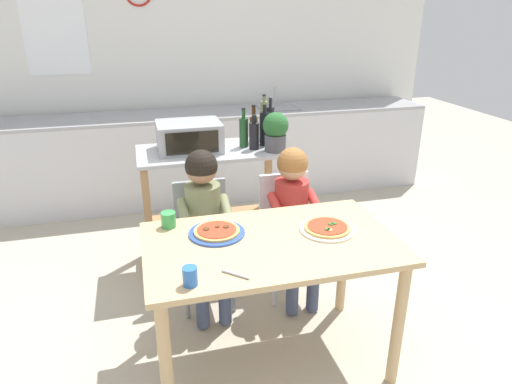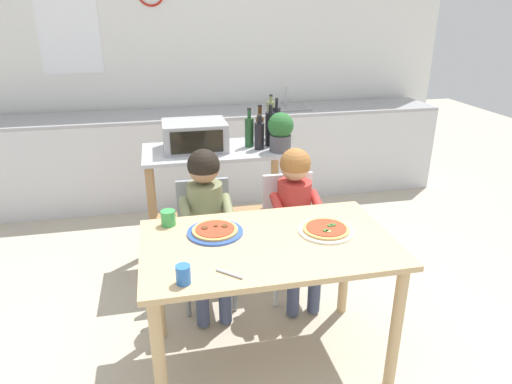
{
  "view_description": "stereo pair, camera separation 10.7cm",
  "coord_description": "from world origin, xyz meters",
  "px_view_note": "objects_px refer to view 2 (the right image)",
  "views": [
    {
      "loc": [
        -0.6,
        -1.96,
        1.86
      ],
      "look_at": [
        0.0,
        0.3,
        0.9
      ],
      "focal_mm": 31.99,
      "sensor_mm": 36.0,
      "label": 1
    },
    {
      "loc": [
        -0.5,
        -1.99,
        1.86
      ],
      "look_at": [
        0.0,
        0.3,
        0.9
      ],
      "focal_mm": 31.99,
      "sensor_mm": 36.0,
      "label": 2
    }
  ],
  "objects_px": {
    "potted_herb_plant": "(281,131)",
    "child_in_red_shirt": "(297,207)",
    "bottle_clear_vinegar": "(270,128)",
    "child_in_olive_shirt": "(206,212)",
    "bottle_slim_sauce": "(271,119)",
    "dining_chair_left": "(206,233)",
    "kitchen_island_cart": "(219,188)",
    "serving_spoon": "(229,274)",
    "bottle_brown_beer": "(260,128)",
    "dining_table": "(268,261)",
    "pizza_plate_white": "(326,230)",
    "bottle_squat_spirits": "(276,124)",
    "toaster_oven": "(195,136)",
    "drinking_cup_blue": "(183,274)",
    "bottle_tall_green_wine": "(249,132)",
    "drinking_cup_green": "(168,218)",
    "pizza_plate_blue_rimmed": "(215,231)",
    "dining_chair_right": "(290,226)",
    "bottle_dark_olive_oil": "(259,135)"
  },
  "relations": [
    {
      "from": "potted_herb_plant",
      "to": "child_in_red_shirt",
      "type": "bearing_deg",
      "value": -91.27
    },
    {
      "from": "bottle_clear_vinegar",
      "to": "child_in_olive_shirt",
      "type": "height_order",
      "value": "bottle_clear_vinegar"
    },
    {
      "from": "bottle_slim_sauce",
      "to": "dining_chair_left",
      "type": "relative_size",
      "value": 0.42
    },
    {
      "from": "kitchen_island_cart",
      "to": "bottle_clear_vinegar",
      "type": "relative_size",
      "value": 3.52
    },
    {
      "from": "serving_spoon",
      "to": "bottle_brown_beer",
      "type": "bearing_deg",
      "value": 72.56
    },
    {
      "from": "dining_table",
      "to": "child_in_olive_shirt",
      "type": "height_order",
      "value": "child_in_olive_shirt"
    },
    {
      "from": "potted_herb_plant",
      "to": "dining_table",
      "type": "xyz_separation_m",
      "value": [
        -0.33,
        -1.01,
        -0.41
      ]
    },
    {
      "from": "bottle_slim_sauce",
      "to": "child_in_red_shirt",
      "type": "height_order",
      "value": "bottle_slim_sauce"
    },
    {
      "from": "dining_table",
      "to": "bottle_slim_sauce",
      "type": "bearing_deg",
      "value": 75.76
    },
    {
      "from": "dining_table",
      "to": "pizza_plate_white",
      "type": "bearing_deg",
      "value": 6.19
    },
    {
      "from": "child_in_olive_shirt",
      "to": "bottle_squat_spirits",
      "type": "bearing_deg",
      "value": 47.71
    },
    {
      "from": "toaster_oven",
      "to": "drinking_cup_blue",
      "type": "bearing_deg",
      "value": -97.42
    },
    {
      "from": "bottle_tall_green_wine",
      "to": "dining_chair_left",
      "type": "relative_size",
      "value": 0.35
    },
    {
      "from": "child_in_olive_shirt",
      "to": "drinking_cup_green",
      "type": "relative_size",
      "value": 12.52
    },
    {
      "from": "child_in_olive_shirt",
      "to": "child_in_red_shirt",
      "type": "height_order",
      "value": "child_in_olive_shirt"
    },
    {
      "from": "bottle_brown_beer",
      "to": "dining_chair_left",
      "type": "distance_m",
      "value": 0.93
    },
    {
      "from": "child_in_red_shirt",
      "to": "drinking_cup_green",
      "type": "relative_size",
      "value": 12.2
    },
    {
      "from": "dining_chair_left",
      "to": "potted_herb_plant",
      "type": "bearing_deg",
      "value": 29.14
    },
    {
      "from": "toaster_oven",
      "to": "child_in_red_shirt",
      "type": "xyz_separation_m",
      "value": [
        0.57,
        -0.63,
        -0.34
      ]
    },
    {
      "from": "toaster_oven",
      "to": "child_in_red_shirt",
      "type": "relative_size",
      "value": 0.44
    },
    {
      "from": "child_in_olive_shirt",
      "to": "serving_spoon",
      "type": "distance_m",
      "value": 0.84
    },
    {
      "from": "toaster_oven",
      "to": "drinking_cup_blue",
      "type": "relative_size",
      "value": 5.21
    },
    {
      "from": "dining_chair_left",
      "to": "child_in_red_shirt",
      "type": "distance_m",
      "value": 0.62
    },
    {
      "from": "pizza_plate_blue_rimmed",
      "to": "drinking_cup_green",
      "type": "distance_m",
      "value": 0.28
    },
    {
      "from": "bottle_tall_green_wine",
      "to": "potted_herb_plant",
      "type": "relative_size",
      "value": 1.03
    },
    {
      "from": "dining_table",
      "to": "drinking_cup_green",
      "type": "relative_size",
      "value": 15.27
    },
    {
      "from": "dining_table",
      "to": "pizza_plate_blue_rimmed",
      "type": "relative_size",
      "value": 4.35
    },
    {
      "from": "bottle_brown_beer",
      "to": "drinking_cup_green",
      "type": "height_order",
      "value": "bottle_brown_beer"
    },
    {
      "from": "bottle_clear_vinegar",
      "to": "pizza_plate_blue_rimmed",
      "type": "xyz_separation_m",
      "value": [
        -0.55,
        -1.03,
        -0.27
      ]
    },
    {
      "from": "pizza_plate_blue_rimmed",
      "to": "serving_spoon",
      "type": "distance_m",
      "value": 0.41
    },
    {
      "from": "dining_chair_right",
      "to": "child_in_red_shirt",
      "type": "height_order",
      "value": "child_in_red_shirt"
    },
    {
      "from": "toaster_oven",
      "to": "drinking_cup_blue",
      "type": "height_order",
      "value": "toaster_oven"
    },
    {
      "from": "dining_chair_left",
      "to": "pizza_plate_blue_rimmed",
      "type": "height_order",
      "value": "dining_chair_left"
    },
    {
      "from": "drinking_cup_green",
      "to": "bottle_dark_olive_oil",
      "type": "bearing_deg",
      "value": 49.41
    },
    {
      "from": "drinking_cup_green",
      "to": "child_in_red_shirt",
      "type": "bearing_deg",
      "value": 17.76
    },
    {
      "from": "toaster_oven",
      "to": "bottle_tall_green_wine",
      "type": "relative_size",
      "value": 1.56
    },
    {
      "from": "bottle_squat_spirits",
      "to": "drinking_cup_green",
      "type": "xyz_separation_m",
      "value": [
        -0.85,
        -0.95,
        -0.25
      ]
    },
    {
      "from": "drinking_cup_blue",
      "to": "serving_spoon",
      "type": "xyz_separation_m",
      "value": [
        0.2,
        0.02,
        -0.04
      ]
    },
    {
      "from": "bottle_slim_sauce",
      "to": "dining_table",
      "type": "relative_size",
      "value": 0.26
    },
    {
      "from": "bottle_dark_olive_oil",
      "to": "bottle_tall_green_wine",
      "type": "distance_m",
      "value": 0.1
    },
    {
      "from": "bottle_dark_olive_oil",
      "to": "pizza_plate_blue_rimmed",
      "type": "distance_m",
      "value": 1.08
    },
    {
      "from": "pizza_plate_blue_rimmed",
      "to": "child_in_olive_shirt",
      "type": "bearing_deg",
      "value": 90.0
    },
    {
      "from": "toaster_oven",
      "to": "dining_chair_right",
      "type": "height_order",
      "value": "toaster_oven"
    },
    {
      "from": "pizza_plate_white",
      "to": "serving_spoon",
      "type": "xyz_separation_m",
      "value": [
        -0.57,
        -0.3,
        -0.01
      ]
    },
    {
      "from": "bottle_clear_vinegar",
      "to": "drinking_cup_blue",
      "type": "height_order",
      "value": "bottle_clear_vinegar"
    },
    {
      "from": "potted_herb_plant",
      "to": "dining_chair_left",
      "type": "distance_m",
      "value": 0.88
    },
    {
      "from": "bottle_slim_sauce",
      "to": "bottle_dark_olive_oil",
      "type": "xyz_separation_m",
      "value": [
        -0.15,
        -0.27,
        -0.05
      ]
    },
    {
      "from": "bottle_brown_beer",
      "to": "pizza_plate_white",
      "type": "height_order",
      "value": "bottle_brown_beer"
    },
    {
      "from": "kitchen_island_cart",
      "to": "child_in_red_shirt",
      "type": "bearing_deg",
      "value": -55.23
    },
    {
      "from": "bottle_dark_olive_oil",
      "to": "bottle_clear_vinegar",
      "type": "xyz_separation_m",
      "value": [
        0.1,
        0.08,
        0.02
      ]
    }
  ]
}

